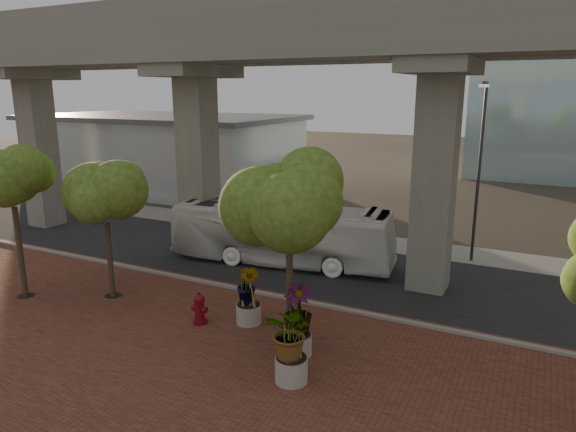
% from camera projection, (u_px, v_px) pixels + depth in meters
% --- Properties ---
extents(ground, '(160.00, 160.00, 0.00)m').
position_uv_depth(ground, '(284.00, 280.00, 23.26)').
color(ground, '#322C24').
rests_on(ground, ground).
extents(brick_plaza, '(70.00, 13.00, 0.06)m').
position_uv_depth(brick_plaza, '(170.00, 360.00, 16.31)').
color(brick_plaza, brown).
rests_on(brick_plaza, ground).
extents(asphalt_road, '(90.00, 8.00, 0.04)m').
position_uv_depth(asphalt_road, '(303.00, 267.00, 24.99)').
color(asphalt_road, black).
rests_on(asphalt_road, ground).
extents(curb_strip, '(70.00, 0.25, 0.16)m').
position_uv_depth(curb_strip, '(262.00, 294.00, 21.51)').
color(curb_strip, gray).
rests_on(curb_strip, ground).
extents(far_sidewalk, '(90.00, 3.00, 0.06)m').
position_uv_depth(far_sidewalk, '(343.00, 238.00, 29.77)').
color(far_sidewalk, gray).
rests_on(far_sidewalk, ground).
extents(transit_viaduct, '(72.00, 5.60, 12.40)m').
position_uv_depth(transit_viaduct, '(304.00, 115.00, 23.26)').
color(transit_viaduct, gray).
rests_on(transit_viaduct, ground).
extents(station_pavilion, '(23.00, 13.00, 6.30)m').
position_uv_depth(station_pavilion, '(164.00, 151.00, 45.08)').
color(station_pavilion, silver).
rests_on(station_pavilion, ground).
extents(transit_bus, '(11.27, 4.03, 3.07)m').
position_uv_depth(transit_bus, '(281.00, 234.00, 25.14)').
color(transit_bus, white).
rests_on(transit_bus, ground).
extents(fire_hydrant, '(0.59, 0.53, 1.19)m').
position_uv_depth(fire_hydrant, '(200.00, 309.00, 18.73)').
color(fire_hydrant, maroon).
rests_on(fire_hydrant, ground).
extents(planter_front, '(2.15, 2.15, 2.37)m').
position_uv_depth(planter_front, '(291.00, 336.00, 14.76)').
color(planter_front, '#ADAA9C').
rests_on(planter_front, ground).
extents(planter_right, '(2.22, 2.22, 2.37)m').
position_uv_depth(planter_right, '(298.00, 313.00, 16.28)').
color(planter_right, '#AFA79E').
rests_on(planter_right, ground).
extents(planter_left, '(2.05, 2.05, 2.25)m').
position_uv_depth(planter_left, '(248.00, 288.00, 18.56)').
color(planter_left, gray).
rests_on(planter_left, ground).
extents(street_tree_far_west, '(3.22, 3.22, 6.21)m').
position_uv_depth(street_tree_far_west, '(11.00, 184.00, 20.23)').
color(street_tree_far_west, '#4E402D').
rests_on(street_tree_far_west, ground).
extents(street_tree_near_west, '(3.71, 3.71, 5.88)m').
position_uv_depth(street_tree_near_west, '(105.00, 198.00, 20.38)').
color(street_tree_near_west, '#4E402D').
rests_on(street_tree_near_west, ground).
extents(street_tree_near_east, '(3.83, 3.83, 6.81)m').
position_uv_depth(street_tree_near_east, '(289.00, 198.00, 16.01)').
color(street_tree_near_east, '#4E402D').
rests_on(street_tree_near_east, ground).
extents(streetlamp_west, '(0.37, 1.07, 7.39)m').
position_uv_depth(streetlamp_west, '(189.00, 157.00, 32.23)').
color(streetlamp_west, '#2E2E33').
rests_on(streetlamp_west, ground).
extents(streetlamp_east, '(0.43, 1.27, 8.73)m').
position_uv_depth(streetlamp_east, '(480.00, 161.00, 24.51)').
color(streetlamp_east, '#2F2E34').
rests_on(streetlamp_east, ground).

